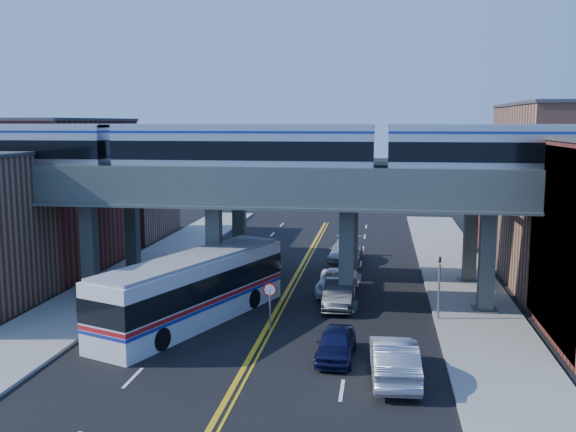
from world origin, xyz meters
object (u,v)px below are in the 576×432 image
(stop_sign, at_px, (270,299))
(car_lane_a, at_px, (336,344))
(transit_bus, at_px, (194,290))
(traffic_signal, at_px, (439,281))
(transit_train, at_px, (244,150))
(car_lane_d, at_px, (346,252))
(car_parked_curb, at_px, (394,359))
(car_lane_c, at_px, (337,282))
(car_lane_b, at_px, (339,294))

(stop_sign, height_order, car_lane_a, stop_sign)
(transit_bus, bearing_deg, traffic_signal, -60.07)
(stop_sign, height_order, transit_bus, transit_bus)
(transit_bus, bearing_deg, transit_train, -5.15)
(transit_train, distance_m, car_lane_a, 13.50)
(car_lane_d, distance_m, car_parked_curb, 23.02)
(traffic_signal, xyz_separation_m, car_lane_a, (-5.19, -6.45, -1.59))
(car_lane_a, bearing_deg, car_lane_c, 95.72)
(traffic_signal, xyz_separation_m, car_lane_d, (-5.88, 14.29, -1.42))
(traffic_signal, distance_m, car_lane_d, 15.52)
(car_lane_a, distance_m, car_lane_d, 20.75)
(car_lane_c, bearing_deg, traffic_signal, -39.84)
(car_lane_c, distance_m, car_lane_d, 9.26)
(car_lane_d, bearing_deg, transit_bus, -112.60)
(car_lane_a, distance_m, car_lane_b, 8.48)
(car_lane_a, relative_size, car_lane_b, 0.86)
(stop_sign, bearing_deg, traffic_signal, 18.63)
(stop_sign, bearing_deg, transit_bus, 167.36)
(transit_bus, relative_size, car_lane_b, 2.86)
(car_lane_b, distance_m, car_lane_d, 12.27)
(traffic_signal, relative_size, car_lane_c, 0.77)
(transit_train, relative_size, car_lane_c, 8.90)
(car_lane_a, height_order, car_lane_b, car_lane_b)
(car_parked_curb, bearing_deg, transit_train, -53.61)
(transit_train, height_order, transit_bus, transit_train)
(transit_bus, xyz_separation_m, car_lane_b, (7.71, 4.03, -1.02))
(car_lane_d, xyz_separation_m, car_parked_curb, (3.30, -22.79, 0.01))
(stop_sign, xyz_separation_m, car_parked_curb, (6.32, -5.49, -0.87))
(car_lane_d, height_order, car_parked_curb, car_parked_curb)
(car_lane_c, relative_size, car_lane_d, 0.88)
(car_lane_b, xyz_separation_m, car_lane_d, (-0.27, 12.27, 0.08))
(transit_train, distance_m, car_lane_c, 10.54)
(car_lane_d, bearing_deg, car_parked_curb, -79.82)
(car_lane_b, bearing_deg, car_parked_curb, -74.11)
(car_lane_a, bearing_deg, transit_train, 128.03)
(transit_train, xyz_separation_m, car_parked_curb, (8.74, -10.49, -8.38))
(transit_train, distance_m, car_lane_d, 15.85)
(car_lane_b, distance_m, car_lane_c, 3.03)
(car_lane_c, xyz_separation_m, car_lane_d, (0.05, 9.26, 0.14))
(car_lane_b, bearing_deg, car_lane_a, -87.35)
(transit_train, height_order, car_lane_d, transit_train)
(traffic_signal, xyz_separation_m, car_lane_c, (-5.92, 5.03, -1.56))
(stop_sign, distance_m, traffic_signal, 9.41)
(car_lane_a, relative_size, car_lane_c, 0.79)
(stop_sign, height_order, traffic_signal, traffic_signal)
(car_lane_d, bearing_deg, transit_train, -111.94)
(transit_train, bearing_deg, stop_sign, -64.19)
(car_lane_b, bearing_deg, car_lane_d, 91.05)
(transit_bus, bearing_deg, car_lane_d, -3.19)
(stop_sign, height_order, car_lane_b, stop_sign)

